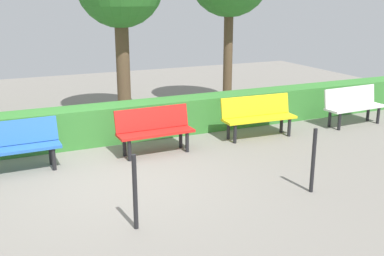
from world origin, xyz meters
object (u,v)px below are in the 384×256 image
(bench_yellow, at_px, (258,114))
(bench_red, at_px, (154,128))
(bench_white, at_px, (353,104))
(bench_blue, at_px, (17,144))

(bench_yellow, xyz_separation_m, bench_red, (2.32, 0.09, -0.00))
(bench_white, xyz_separation_m, bench_yellow, (2.51, -0.07, 0.00))
(bench_red, xyz_separation_m, bench_blue, (2.41, -0.07, -0.00))
(bench_blue, bearing_deg, bench_yellow, 178.72)
(bench_white, height_order, bench_red, bench_white)
(bench_white, distance_m, bench_yellow, 2.51)
(bench_red, bearing_deg, bench_blue, -2.75)
(bench_white, bearing_deg, bench_blue, -3.16)
(bench_white, relative_size, bench_yellow, 0.95)
(bench_white, bearing_deg, bench_yellow, -4.40)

